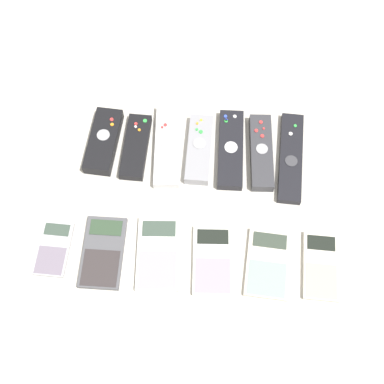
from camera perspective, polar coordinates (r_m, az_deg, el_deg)
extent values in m
plane|color=beige|center=(1.09, -0.12, -1.82)|extent=(3.00, 3.00, 0.00)
cube|color=black|center=(1.16, -9.41, 5.38)|extent=(0.07, 0.16, 0.03)
cylinder|color=#99999E|center=(1.15, -9.45, 6.03)|extent=(0.03, 0.03, 0.00)
cylinder|color=red|center=(1.17, -8.56, 7.66)|extent=(0.01, 0.01, 0.00)
cylinder|color=orange|center=(1.17, -8.52, 7.14)|extent=(0.01, 0.01, 0.00)
cube|color=black|center=(1.15, -6.01, 4.82)|extent=(0.05, 0.15, 0.02)
cylinder|color=red|center=(1.17, -6.00, 7.25)|extent=(0.01, 0.01, 0.00)
cylinder|color=orange|center=(1.16, -5.65, 6.61)|extent=(0.01, 0.01, 0.00)
cylinder|color=green|center=(1.17, -5.03, 7.58)|extent=(0.01, 0.01, 0.00)
cylinder|color=silver|center=(1.16, -6.03, 6.94)|extent=(0.01, 0.01, 0.00)
cube|color=silver|center=(1.15, -2.62, 4.93)|extent=(0.06, 0.20, 0.02)
cylinder|color=#99999E|center=(1.14, -2.64, 5.33)|extent=(0.03, 0.03, 0.00)
cylinder|color=red|center=(1.16, -3.21, 6.91)|extent=(0.01, 0.01, 0.00)
cylinder|color=red|center=(1.16, -2.87, 7.16)|extent=(0.01, 0.01, 0.00)
cube|color=gray|center=(1.14, 0.76, 4.58)|extent=(0.05, 0.16, 0.02)
cylinder|color=#99999E|center=(1.13, 0.80, 5.21)|extent=(0.03, 0.03, 0.00)
cylinder|color=yellow|center=(1.16, 0.98, 7.69)|extent=(0.01, 0.01, 0.00)
cylinder|color=green|center=(1.15, 0.58, 6.68)|extent=(0.01, 0.01, 0.00)
cylinder|color=green|center=(1.15, 0.95, 6.44)|extent=(0.01, 0.01, 0.00)
cylinder|color=orange|center=(1.16, 0.73, 7.32)|extent=(0.01, 0.01, 0.00)
cube|color=black|center=(1.14, 4.15, 4.56)|extent=(0.05, 0.19, 0.02)
cylinder|color=silver|center=(1.13, 4.18, 4.79)|extent=(0.03, 0.03, 0.00)
cylinder|color=blue|center=(1.17, 3.68, 7.68)|extent=(0.01, 0.01, 0.00)
cylinder|color=silver|center=(1.17, 4.59, 8.04)|extent=(0.01, 0.01, 0.00)
cylinder|color=green|center=(1.17, 3.66, 7.56)|extent=(0.01, 0.01, 0.00)
cylinder|color=blue|center=(1.17, 3.60, 8.07)|extent=(0.01, 0.01, 0.00)
cube|color=#333338|center=(1.15, 7.40, 4.23)|extent=(0.05, 0.18, 0.02)
cylinder|color=#99999E|center=(1.14, 7.47, 4.59)|extent=(0.02, 0.02, 0.00)
cylinder|color=red|center=(1.16, 7.65, 6.72)|extent=(0.01, 0.01, 0.00)
cylinder|color=red|center=(1.17, 7.35, 7.39)|extent=(0.01, 0.01, 0.00)
cylinder|color=red|center=(1.15, 7.51, 5.95)|extent=(0.01, 0.01, 0.00)
cylinder|color=red|center=(1.16, 6.87, 6.52)|extent=(0.01, 0.01, 0.00)
cube|color=black|center=(1.15, 10.49, 3.63)|extent=(0.06, 0.21, 0.02)
cylinder|color=#38383D|center=(1.14, 10.54, 3.28)|extent=(0.03, 0.03, 0.00)
cylinder|color=silver|center=(1.17, 10.48, 6.13)|extent=(0.01, 0.01, 0.00)
cylinder|color=green|center=(1.18, 10.95, 6.95)|extent=(0.01, 0.01, 0.00)
cube|color=#B2B2B7|center=(1.09, -14.53, -5.88)|extent=(0.06, 0.11, 0.01)
cube|color=#38473D|center=(1.09, -14.20, -3.91)|extent=(0.05, 0.03, 0.00)
cube|color=slate|center=(1.07, -14.88, -7.06)|extent=(0.06, 0.06, 0.00)
cube|color=#4C4C51|center=(1.06, -9.47, -6.36)|extent=(0.08, 0.15, 0.01)
cube|color=#2D422D|center=(1.07, -9.16, -3.77)|extent=(0.06, 0.03, 0.00)
cube|color=#322C2D|center=(1.05, -9.76, -7.99)|extent=(0.07, 0.07, 0.00)
cube|color=silver|center=(1.05, -3.62, -6.60)|extent=(0.09, 0.15, 0.01)
cube|color=#38473D|center=(1.06, -3.54, -3.92)|extent=(0.07, 0.04, 0.00)
cube|color=#9B8DAC|center=(1.03, -3.71, -8.28)|extent=(0.08, 0.08, 0.00)
cube|color=silver|center=(1.04, 2.22, -7.31)|extent=(0.08, 0.14, 0.01)
cube|color=black|center=(1.05, 2.24, -4.79)|extent=(0.06, 0.03, 0.00)
cube|color=#A5869A|center=(1.03, 2.23, -8.89)|extent=(0.07, 0.07, 0.00)
cube|color=beige|center=(1.05, 8.09, -7.60)|extent=(0.09, 0.14, 0.01)
cube|color=#333D33|center=(1.06, 8.32, -5.14)|extent=(0.07, 0.03, 0.00)
cube|color=gray|center=(1.04, 8.00, -9.13)|extent=(0.08, 0.07, 0.00)
cube|color=beige|center=(1.07, 13.57, -7.71)|extent=(0.07, 0.14, 0.01)
cube|color=black|center=(1.08, 13.63, -5.31)|extent=(0.05, 0.03, 0.00)
cube|color=#9E9B8B|center=(1.06, 13.65, -9.21)|extent=(0.06, 0.07, 0.00)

